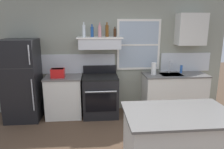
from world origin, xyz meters
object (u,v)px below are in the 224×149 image
Objects in this scene: bottle_amber_wine at (107,31)px; bottle_rose_pink at (100,31)px; paper_towel_roll at (154,69)px; toaster at (58,73)px; dish_soap_bottle at (181,69)px; bottle_clear_tall at (84,31)px; bottle_blue_liqueur at (92,32)px; kitchen_island at (177,144)px; refrigerator at (22,80)px; bottle_brown_stout at (115,33)px; stove_range at (100,95)px.

bottle_rose_pink is at bearing -148.74° from bottle_amber_wine.
bottle_amber_wine is 1.14× the size of paper_towel_roll.
toaster reaches higher than dish_soap_bottle.
bottle_clear_tall reaches higher than bottle_blue_liqueur.
toaster is 1.65× the size of dish_soap_bottle.
toaster is at bearing 133.06° from kitchen_island.
toaster is 2.10m from paper_towel_roll.
bottle_blue_liqueur is 1.47× the size of dish_soap_bottle.
bottle_blue_liqueur is (0.74, 0.16, 0.85)m from toaster.
bottle_clear_tall is 1.04× the size of bottle_rose_pink.
bottle_clear_tall is at bearing -177.90° from dish_soap_bottle.
bottle_amber_wine is at bearing 5.54° from refrigerator.
bottle_rose_pink is at bearing 114.56° from kitchen_island.
bottle_rose_pink is (0.90, 0.09, 0.86)m from toaster.
bottle_brown_stout is at bearing 105.88° from kitchen_island.
bottle_amber_wine is (0.49, 0.10, -0.00)m from bottle_clear_tall.
refrigerator reaches higher than stove_range.
dish_soap_bottle is (2.78, 0.18, -0.01)m from toaster.
bottle_amber_wine is at bearing 179.48° from dish_soap_bottle.
dish_soap_bottle reaches higher than kitchen_island.
kitchen_island is at bearing -46.94° from toaster.
bottle_clear_tall is at bearing 3.43° from refrigerator.
bottle_clear_tall is 0.33m from bottle_rose_pink.
bottle_blue_liqueur is at bearing -176.52° from bottle_brown_stout.
bottle_clear_tall reaches higher than bottle_rose_pink.
stove_range is (0.90, 0.04, -0.54)m from toaster.
bottle_rose_pink reaches higher than stove_range.
stove_range is at bearing -155.93° from bottle_brown_stout.
bottle_amber_wine is at bearing 10.23° from toaster.
dish_soap_bottle is at bearing 2.60° from refrigerator.
bottle_amber_wine is 2.70m from kitchen_island.
toaster is 0.21× the size of kitchen_island.
paper_towel_roll is at bearing -0.89° from bottle_rose_pink.
bottle_brown_stout is at bearing 15.78° from bottle_rose_pink.
bottle_rose_pink is (0.00, 0.06, 1.41)m from stove_range.
paper_towel_roll is at bearing -0.72° from bottle_clear_tall.
bottle_clear_tall is at bearing 170.15° from stove_range.
bottle_brown_stout is (0.49, 0.03, -0.02)m from bottle_blue_liqueur.
bottle_brown_stout is (1.23, 0.19, 0.83)m from toaster.
kitchen_island is at bearing -64.75° from stove_range.
bottle_rose_pink is 0.21× the size of kitchen_island.
toaster is 1.38× the size of bottle_brown_stout.
refrigerator is 1.23× the size of kitchen_island.
refrigerator is 1.70m from stove_range.
stove_range is 1.33m from paper_towel_roll.
kitchen_island is (-0.25, -2.05, -0.59)m from paper_towel_roll.
paper_towel_roll is at bearing 2.07° from toaster.
dish_soap_bottle is (3.53, 0.16, 0.14)m from refrigerator.
bottle_clear_tall is (1.32, 0.08, 1.02)m from refrigerator.
bottle_rose_pink is 2.68m from kitchen_island.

